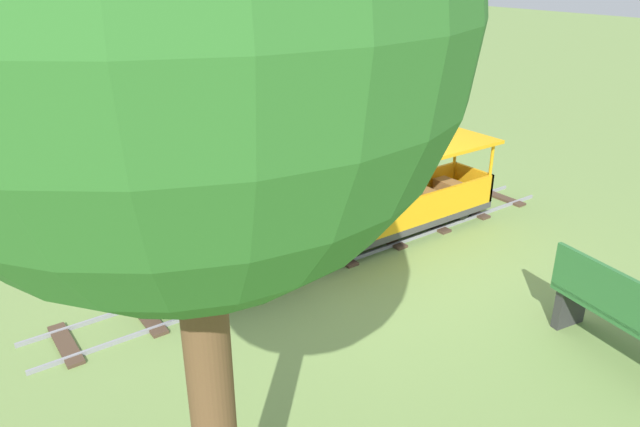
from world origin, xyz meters
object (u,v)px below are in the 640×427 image
object	(u,v)px
conductor_person	(242,163)
park_bench	(628,318)
passenger_car	(397,202)
oak_tree_near	(177,19)
locomotive	(234,244)

from	to	relation	value
conductor_person	park_bench	xyz separation A→B (m)	(-3.68, -1.38, -0.54)
passenger_car	oak_tree_near	bearing A→B (deg)	126.56
passenger_car	oak_tree_near	xyz separation A→B (m)	(-2.68, 3.61, 2.41)
conductor_person	oak_tree_near	size ratio (longest dim) A/B	0.42
locomotive	park_bench	distance (m)	3.45
conductor_person	park_bench	bearing A→B (deg)	-159.49
conductor_person	oak_tree_near	distance (m)	4.50
locomotive	park_bench	xyz separation A→B (m)	(-2.83, -1.96, -0.07)
locomotive	conductor_person	bearing A→B (deg)	-34.62
passenger_car	conductor_person	world-z (taller)	conductor_person
passenger_car	park_bench	size ratio (longest dim) A/B	2.01
park_bench	conductor_person	bearing A→B (deg)	20.51
locomotive	park_bench	size ratio (longest dim) A/B	1.07
locomotive	conductor_person	world-z (taller)	conductor_person
passenger_car	park_bench	distance (m)	2.84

